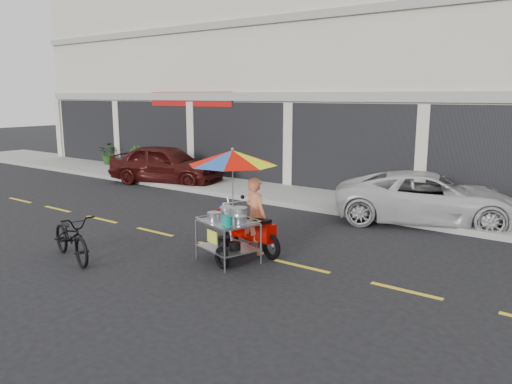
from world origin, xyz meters
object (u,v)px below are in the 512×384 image
Objects in this scene: white_pickup at (429,198)px; food_vendor_rig at (240,189)px; maroon_sedan at (166,164)px; near_bicycle at (71,237)px.

white_pickup is 2.07× the size of food_vendor_rig.
maroon_sedan is at bearing 70.42° from white_pickup.
white_pickup is at bearing -18.08° from near_bicycle.
food_vendor_rig is (2.54, 2.04, 0.92)m from near_bicycle.
food_vendor_rig is (-2.06, -4.98, 0.75)m from white_pickup.
near_bicycle is at bearing 127.17° from white_pickup.
near_bicycle is 3.38m from food_vendor_rig.
food_vendor_rig is at bearing -36.08° from near_bicycle.
near_bicycle is (4.80, -7.02, -0.24)m from maroon_sedan.
white_pickup is at bearing 83.85° from food_vendor_rig.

